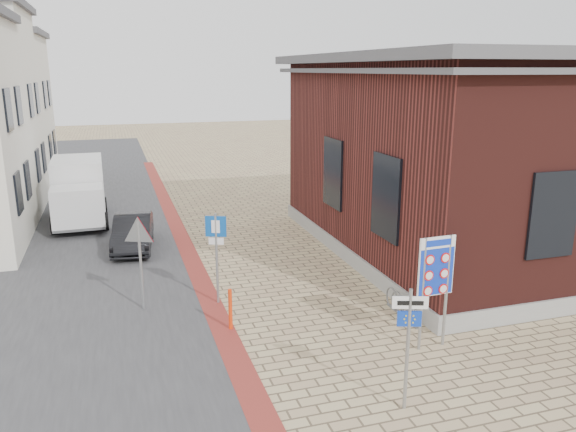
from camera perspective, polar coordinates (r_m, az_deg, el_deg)
ground at (r=12.46m, az=5.40°, el=-15.71°), size 120.00×120.00×0.00m
road_strip at (r=25.68m, az=-19.60°, el=-0.35°), size 7.00×60.00×0.02m
curb_strip at (r=20.96m, az=-10.39°, el=-2.99°), size 0.60×40.00×0.02m
brick_building at (r=21.64m, az=20.73°, el=6.29°), size 13.00×13.00×6.80m
bike_rack at (r=15.16m, az=11.55°, el=-9.05°), size 0.08×1.80×0.60m
sedan at (r=20.97m, az=-15.48°, el=-1.59°), size 1.70×3.82×1.22m
box_truck at (r=25.12m, az=-20.50°, el=2.40°), size 2.23×5.04×2.61m
border_sign at (r=13.12m, az=14.81°, el=-5.22°), size 0.92×0.10×2.70m
essen_sign at (r=10.79m, az=12.15°, el=-11.33°), size 0.64×0.25×2.44m
parking_sign at (r=15.27m, az=-7.29°, el=-2.70°), size 0.54×0.25×2.58m
yield_sign at (r=15.20m, az=-14.89°, el=-2.44°), size 0.85×0.42×2.54m
bollard at (r=14.13m, az=-5.88°, el=-9.43°), size 0.11×0.11×1.07m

